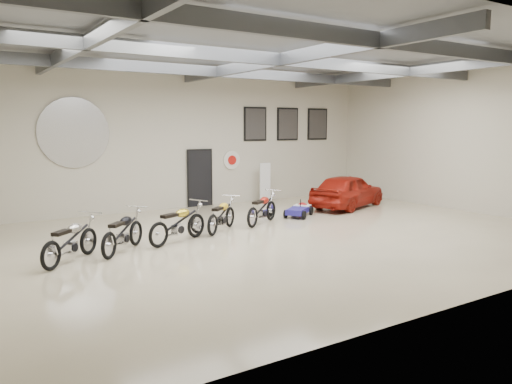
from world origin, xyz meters
TOP-DOWN VIEW (x-y plane):
  - floor at (0.00, 0.00)m, footprint 16.00×12.00m
  - ceiling at (0.00, 0.00)m, footprint 16.00×12.00m
  - back_wall at (0.00, 6.00)m, footprint 16.00×0.02m
  - right_wall at (8.00, 0.00)m, footprint 0.02×12.00m
  - ceiling_beams at (0.00, 0.00)m, footprint 15.80×11.80m
  - door at (0.50, 5.95)m, footprint 0.92×0.08m
  - logo_plaque at (-4.00, 5.95)m, footprint 2.30×0.06m
  - poster_left at (3.00, 5.96)m, footprint 1.05×0.08m
  - poster_mid at (4.60, 5.96)m, footprint 1.05×0.08m
  - poster_right at (6.20, 5.96)m, footprint 1.05×0.08m
  - oil_sign at (1.90, 5.95)m, footprint 0.72×0.10m
  - banner_stand at (3.17, 5.50)m, footprint 0.47×0.25m
  - motorcycle_silver at (-5.43, 0.37)m, footprint 1.85×1.78m
  - motorcycle_black at (-4.17, 0.62)m, footprint 1.81×1.82m
  - motorcycle_gold at (-2.64, 0.84)m, footprint 2.10×1.38m
  - motorcycle_yellow at (-1.01, 1.47)m, footprint 1.81×1.62m
  - motorcycle_red at (0.56, 1.74)m, footprint 1.96×1.52m
  - go_kart at (2.41, 2.22)m, footprint 1.70×1.50m
  - vintage_car at (4.99, 2.67)m, footprint 2.66×3.98m

SIDE VIEW (x-z plane):
  - floor at x=0.00m, z-range -0.01..0.01m
  - go_kart at x=2.41m, z-range 0.00..0.57m
  - motorcycle_yellow at x=-1.01m, z-range 0.00..0.97m
  - motorcycle_red at x=0.56m, z-range 0.00..1.00m
  - motorcycle_black at x=-4.17m, z-range 0.00..1.02m
  - motorcycle_silver at x=-5.43m, z-range 0.00..1.02m
  - motorcycle_gold at x=-2.64m, z-range 0.00..1.05m
  - vintage_car at x=4.99m, z-range 0.00..1.26m
  - banner_stand at x=3.17m, z-range 0.00..1.66m
  - door at x=0.50m, z-range 0.00..2.10m
  - oil_sign at x=1.90m, z-range 1.34..2.06m
  - back_wall at x=0.00m, z-range 0.00..5.00m
  - right_wall at x=8.00m, z-range 0.00..5.00m
  - logo_plaque at x=-4.00m, z-range 2.22..3.38m
  - poster_left at x=3.00m, z-range 2.42..3.78m
  - poster_mid at x=4.60m, z-range 2.42..3.78m
  - poster_right at x=6.20m, z-range 2.42..3.78m
  - ceiling_beams at x=0.00m, z-range 4.59..4.91m
  - ceiling at x=0.00m, z-range 5.00..5.00m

